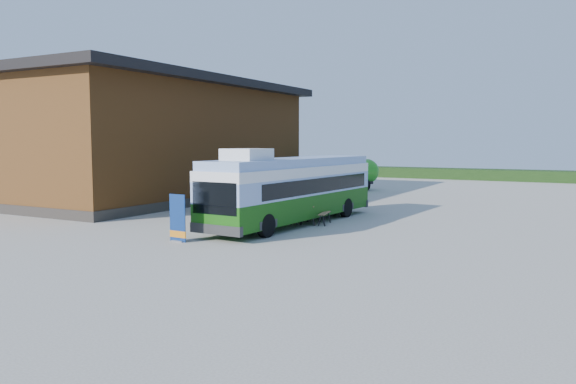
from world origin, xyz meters
The scene contains 10 objects.
ground centered at (0.00, 0.00, 0.00)m, with size 100.00×100.00×0.00m, color #BCB7AD.
barn centered at (-10.50, 10.00, 3.59)m, with size 9.60×21.20×7.50m.
hedge centered at (8.00, 38.00, 0.50)m, with size 40.00×3.00×1.00m, color #264419.
bus centered at (1.49, 4.03, 1.61)m, with size 3.00×11.09×3.37m.
awning centered at (-0.95, 4.07, 2.45)m, with size 2.74×4.13×0.51m.
banner centered at (-0.06, -1.93, 0.71)m, with size 0.76×0.21×1.74m.
picnic_table centered at (2.23, 4.38, 0.64)m, with size 1.77×1.64×0.86m.
person_a centered at (-4.59, 5.49, 1.00)m, with size 0.73×0.48×2.01m, color #999999.
person_b centered at (-3.15, 10.61, 0.94)m, with size 0.91×0.71×1.87m, color #999999.
slurry_tanker centered at (-2.74, 20.27, 1.34)m, with size 3.58×5.85×2.33m.
Camera 1 is at (13.14, -17.74, 3.65)m, focal length 35.00 mm.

